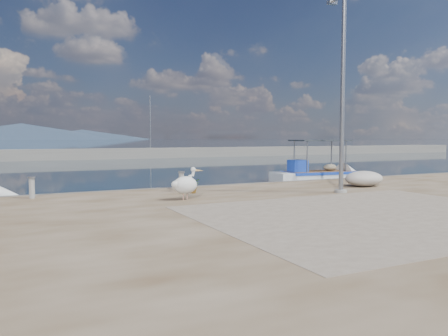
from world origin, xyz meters
TOP-DOWN VIEW (x-y plane):
  - ground at (0.00, 0.00)m, footprint 1400.00×1400.00m
  - quay_patch at (1.00, -3.00)m, footprint 9.00×7.00m
  - breakwater at (-0.00, 40.00)m, footprint 120.00×2.20m
  - mountains at (4.39, 650.00)m, footprint 370.00×280.00m
  - boat_right at (8.39, 8.56)m, footprint 5.86×2.45m
  - pelican at (-2.43, 1.64)m, footprint 1.07×0.53m
  - lamp_post at (3.24, 0.90)m, footprint 0.44×0.96m
  - bollard_near at (-1.81, 3.64)m, footprint 0.25×0.25m
  - bollard_far at (-6.79, 4.16)m, footprint 0.23×0.23m
  - potted_plant at (-1.59, 3.06)m, footprint 0.53×0.48m
  - net_pile_d at (5.44, 2.01)m, footprint 1.66×1.24m

SIDE VIEW (x-z plane):
  - ground at x=0.00m, z-range 0.00..0.00m
  - boat_right at x=8.39m, z-range -1.16..1.59m
  - quay_patch at x=1.00m, z-range 0.50..0.51m
  - breakwater at x=0.00m, z-range -3.15..4.35m
  - potted_plant at x=-1.59m, z-range 0.50..1.01m
  - net_pile_d at x=5.44m, z-range 0.50..1.12m
  - bollard_far at x=-6.79m, z-range 0.53..1.24m
  - bollard_near at x=-1.81m, z-range 0.53..1.28m
  - pelican at x=-2.43m, z-range 0.47..1.50m
  - lamp_post at x=3.24m, z-range 0.30..7.30m
  - mountains at x=4.39m, z-range -1.49..20.51m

